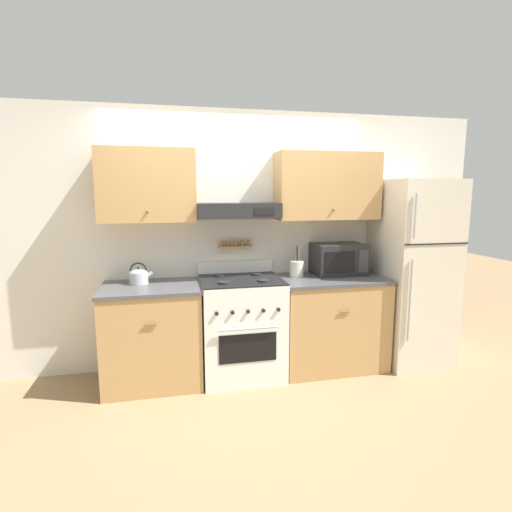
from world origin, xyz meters
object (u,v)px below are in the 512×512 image
at_px(refrigerator, 412,272).
at_px(utensil_crock, 297,268).
at_px(tea_kettle, 139,276).
at_px(stove_range, 241,327).
at_px(microwave, 338,259).

relative_size(refrigerator, utensil_crock, 6.04).
bearing_deg(tea_kettle, utensil_crock, 0.00).
distance_m(stove_range, refrigerator, 1.85).
xyz_separation_m(stove_range, utensil_crock, (0.59, 0.13, 0.52)).
distance_m(stove_range, microwave, 1.21).
xyz_separation_m(microwave, utensil_crock, (-0.45, -0.02, -0.08)).
height_order(stove_range, tea_kettle, tea_kettle).
xyz_separation_m(stove_range, microwave, (1.04, 0.14, 0.60)).
height_order(stove_range, refrigerator, refrigerator).
distance_m(tea_kettle, microwave, 1.98).
bearing_deg(microwave, stove_range, -172.11).
distance_m(refrigerator, microwave, 0.78).
relative_size(stove_range, tea_kettle, 4.85).
xyz_separation_m(tea_kettle, microwave, (1.97, 0.02, 0.08)).
height_order(tea_kettle, utensil_crock, utensil_crock).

